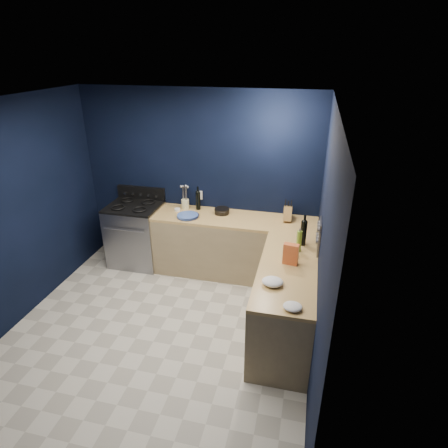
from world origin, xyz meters
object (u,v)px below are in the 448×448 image
(utensil_crock, at_px, (185,204))
(plate_stack, at_px, (188,216))
(knife_block, at_px, (288,213))
(crouton_bag, at_px, (291,254))
(gas_range, at_px, (137,235))

(utensil_crock, bearing_deg, plate_stack, -66.08)
(knife_block, relative_size, crouton_bag, 0.84)
(knife_block, height_order, crouton_bag, crouton_bag)
(utensil_crock, relative_size, knife_block, 0.70)
(gas_range, distance_m, plate_stack, 1.00)
(utensil_crock, distance_m, knife_block, 1.51)
(knife_block, bearing_deg, utensil_crock, 174.08)
(knife_block, bearing_deg, plate_stack, -173.91)
(gas_range, height_order, utensil_crock, utensil_crock)
(utensil_crock, bearing_deg, crouton_bag, -37.17)
(knife_block, distance_m, crouton_bag, 1.17)
(utensil_crock, bearing_deg, knife_block, -2.97)
(utensil_crock, relative_size, crouton_bag, 0.59)
(gas_range, xyz_separation_m, utensil_crock, (0.75, 0.19, 0.51))
(plate_stack, distance_m, crouton_bag, 1.78)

